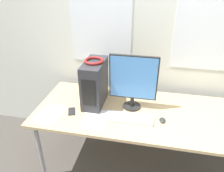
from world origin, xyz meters
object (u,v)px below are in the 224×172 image
(pc_tower, at_px, (95,83))
(monitor_main, at_px, (133,80))
(cell_phone, at_px, (72,111))
(mouse, at_px, (162,120))
(headphones, at_px, (94,61))
(keyboard, at_px, (129,118))

(pc_tower, distance_m, monitor_main, 0.39)
(monitor_main, relative_size, cell_phone, 3.94)
(pc_tower, distance_m, mouse, 0.73)
(headphones, xyz_separation_m, keyboard, (0.38, -0.21, -0.45))
(headphones, distance_m, keyboard, 0.62)
(cell_phone, bearing_deg, mouse, -18.57)
(pc_tower, height_order, mouse, pc_tower)
(monitor_main, distance_m, keyboard, 0.35)
(pc_tower, relative_size, headphones, 2.39)
(headphones, height_order, keyboard, headphones)
(monitor_main, xyz_separation_m, cell_phone, (-0.56, -0.20, -0.29))
(mouse, distance_m, cell_phone, 0.86)
(headphones, relative_size, mouse, 2.27)
(cell_phone, bearing_deg, monitor_main, -0.59)
(cell_phone, bearing_deg, pc_tower, 29.57)
(pc_tower, bearing_deg, headphones, 90.00)
(pc_tower, xyz_separation_m, monitor_main, (0.38, -0.01, 0.08))
(monitor_main, height_order, cell_phone, monitor_main)
(keyboard, distance_m, mouse, 0.30)
(mouse, bearing_deg, cell_phone, -178.13)
(mouse, bearing_deg, pc_tower, 164.65)
(monitor_main, distance_m, mouse, 0.45)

